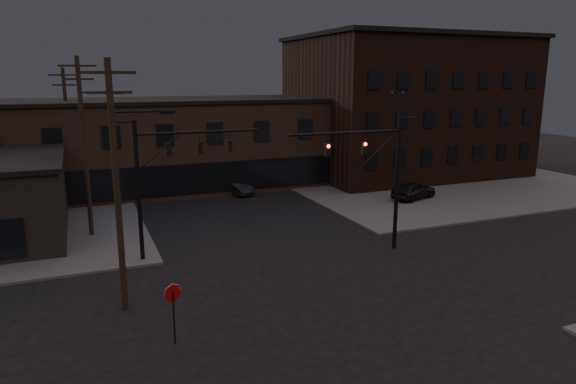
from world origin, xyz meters
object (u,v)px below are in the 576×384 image
object	(u,v)px
traffic_signal_near	(381,170)
car_crossing	(236,186)
stop_sign	(173,300)
parked_car_lot_a	(414,190)
traffic_signal_far	(161,173)
parked_car_lot_b	(355,173)

from	to	relation	value
traffic_signal_near	car_crossing	world-z (taller)	traffic_signal_near
stop_sign	parked_car_lot_a	size ratio (longest dim) A/B	0.56
traffic_signal_far	stop_sign	bearing A→B (deg)	-97.32
parked_car_lot_a	parked_car_lot_b	world-z (taller)	same
stop_sign	car_crossing	xyz separation A→B (m)	(9.95, 24.58, -1.17)
traffic_signal_near	parked_car_lot_b	world-z (taller)	traffic_signal_near
parked_car_lot_a	car_crossing	bearing A→B (deg)	39.90
parked_car_lot_a	parked_car_lot_b	size ratio (longest dim) A/B	0.85
traffic_signal_far	car_crossing	xyz separation A→B (m)	(8.67, 14.59, -4.33)
stop_sign	parked_car_lot_b	xyz separation A→B (m)	(22.45, 25.20, -0.94)
parked_car_lot_a	car_crossing	distance (m)	15.47
traffic_signal_far	parked_car_lot_b	bearing A→B (deg)	35.69
traffic_signal_near	parked_car_lot_b	size ratio (longest dim) A/B	1.53
traffic_signal_near	stop_sign	xyz separation A→B (m)	(-13.36, -6.49, -3.09)
parked_car_lot_b	stop_sign	bearing A→B (deg)	140.49
stop_sign	car_crossing	bearing A→B (deg)	67.96
traffic_signal_near	parked_car_lot_a	world-z (taller)	traffic_signal_near
car_crossing	parked_car_lot_b	bearing A→B (deg)	-10.21
traffic_signal_far	traffic_signal_near	bearing A→B (deg)	-16.17
traffic_signal_near	parked_car_lot_b	distance (m)	21.19
traffic_signal_near	traffic_signal_far	size ratio (longest dim) A/B	1.00
traffic_signal_far	stop_sign	distance (m)	10.55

